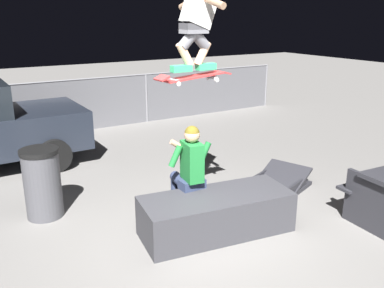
{
  "coord_description": "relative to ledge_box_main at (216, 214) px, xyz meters",
  "views": [
    {
      "loc": [
        -2.42,
        -3.72,
        2.66
      ],
      "look_at": [
        0.13,
        0.54,
        1.11
      ],
      "focal_mm": 38.79,
      "sensor_mm": 36.0,
      "label": 1
    }
  ],
  "objects": [
    {
      "name": "ground_plane",
      "position": [
        -0.28,
        -0.19,
        -0.26
      ],
      "size": [
        40.0,
        40.0,
        0.0
      ],
      "primitive_type": "plane",
      "color": "slate"
    },
    {
      "name": "ledge_box_main",
      "position": [
        0.0,
        0.0,
        0.0
      ],
      "size": [
        1.99,
        1.01,
        0.51
      ],
      "primitive_type": "cube",
      "rotation": [
        0.0,
        0.0,
        -0.14
      ],
      "color": "#38383D",
      "rests_on": "ground"
    },
    {
      "name": "person_sitting_on_ledge",
      "position": [
        -0.14,
        0.46,
        0.5
      ],
      "size": [
        0.6,
        0.78,
        1.35
      ],
      "color": "#2D3856",
      "rests_on": "ground"
    },
    {
      "name": "skateboard",
      "position": [
        -0.07,
        0.44,
        1.68
      ],
      "size": [
        1.03,
        0.25,
        0.13
      ],
      "color": "#B72D2D"
    },
    {
      "name": "skater_airborne",
      "position": [
        -0.02,
        0.44,
        2.37
      ],
      "size": [
        0.62,
        0.89,
        1.12
      ],
      "color": "#2D9E66"
    },
    {
      "name": "kicker_ramp",
      "position": [
        1.66,
        0.66,
        -0.19
      ],
      "size": [
        1.13,
        1.02,
        0.4
      ],
      "color": "#28282D",
      "rests_on": "ground"
    },
    {
      "name": "trash_bin",
      "position": [
        -1.77,
        1.59,
        0.23
      ],
      "size": [
        0.51,
        0.51,
        0.97
      ],
      "color": "#47474C",
      "rests_on": "ground"
    },
    {
      "name": "fence_back",
      "position": [
        -0.28,
        5.72,
        0.41
      ],
      "size": [
        12.05,
        0.05,
        1.25
      ],
      "color": "slate",
      "rests_on": "ground"
    }
  ]
}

